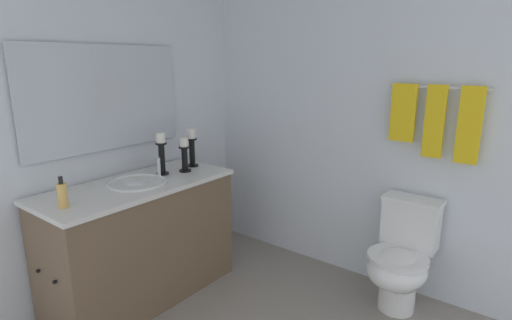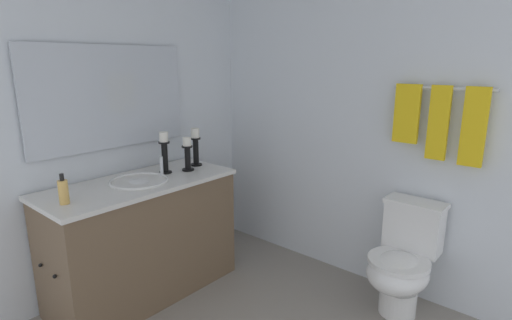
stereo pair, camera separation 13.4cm
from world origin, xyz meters
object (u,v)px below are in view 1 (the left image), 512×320
object	(u,v)px
vanity_cabinet	(141,241)
mirror	(106,98)
sink_basin	(138,189)
toilet	(401,258)
candle_holder_mid	(162,153)
candle_holder_short	(184,154)
towel_bar	(439,88)
towel_near_corner	(469,125)
towel_center	(435,122)
towel_near_vanity	(403,113)
candle_holder_tall	(192,147)
soap_bottle	(62,195)

from	to	relation	value
vanity_cabinet	mirror	world-z (taller)	mirror
sink_basin	mirror	distance (m)	0.66
sink_basin	toilet	distance (m)	1.83
candle_holder_mid	mirror	bearing A→B (deg)	-134.26
candle_holder_short	mirror	bearing A→B (deg)	-127.90
towel_bar	towel_near_corner	size ratio (longest dim) A/B	1.27
mirror	candle_holder_short	distance (m)	0.66
towel_center	mirror	bearing A→B (deg)	-147.58
vanity_cabinet	sink_basin	size ratio (longest dim) A/B	3.30
towel_near_vanity	towel_near_corner	distance (m)	0.41
candle_holder_short	candle_holder_mid	world-z (taller)	candle_holder_mid
candle_holder_tall	candle_holder_mid	size ratio (longest dim) A/B	0.97
towel_near_corner	sink_basin	bearing A→B (deg)	-146.49
toilet	towel_bar	size ratio (longest dim) A/B	1.23
vanity_cabinet	candle_holder_mid	xyz separation A→B (m)	(-0.04, 0.25, 0.58)
candle_holder_mid	toilet	world-z (taller)	candle_holder_mid
vanity_cabinet	candle_holder_tall	xyz separation A→B (m)	(-0.03, 0.54, 0.58)
towel_near_vanity	towel_bar	bearing A→B (deg)	5.07
candle_holder_short	soap_bottle	distance (m)	0.94
towel_near_vanity	towel_center	size ratio (longest dim) A/B	0.82
vanity_cabinet	towel_bar	bearing A→B (deg)	37.25
towel_center	sink_basin	bearing A→B (deg)	-143.19
mirror	candle_holder_tall	distance (m)	0.72
soap_bottle	towel_bar	world-z (taller)	towel_bar
mirror	soap_bottle	bearing A→B (deg)	-57.76
candle_holder_mid	soap_bottle	bearing A→B (deg)	-83.29
candle_holder_short	towel_bar	distance (m)	1.79
toilet	soap_bottle	bearing A→B (deg)	-133.81
candle_holder_tall	towel_center	bearing A→B (deg)	21.42
sink_basin	candle_holder_short	xyz separation A→B (m)	(0.03, 0.40, 0.17)
sink_basin	soap_bottle	size ratio (longest dim) A/B	2.23
sink_basin	towel_near_vanity	xyz separation A→B (m)	(1.36, 1.17, 0.50)
towel_near_vanity	towel_center	xyz separation A→B (m)	(0.20, 0.00, -0.04)
towel_near_vanity	towel_center	world-z (taller)	same
vanity_cabinet	towel_near_vanity	bearing A→B (deg)	40.72
vanity_cabinet	candle_holder_mid	distance (m)	0.64
sink_basin	candle_holder_short	world-z (taller)	candle_holder_short
vanity_cabinet	mirror	size ratio (longest dim) A/B	1.12
vanity_cabinet	towel_near_corner	size ratio (longest dim) A/B	2.77
candle_holder_tall	towel_center	distance (m)	1.73
candle_holder_mid	towel_bar	world-z (taller)	towel_bar
candle_holder_tall	soap_bottle	size ratio (longest dim) A/B	1.65
towel_bar	soap_bottle	bearing A→B (deg)	-131.22
soap_bottle	towel_center	distance (m)	2.30
towel_center	towel_near_corner	bearing A→B (deg)	0.00
sink_basin	towel_center	world-z (taller)	towel_center
toilet	towel_near_corner	world-z (taller)	towel_near_corner
candle_holder_short	candle_holder_tall	bearing A→B (deg)	115.78
vanity_cabinet	sink_basin	bearing A→B (deg)	90.00
sink_basin	toilet	size ratio (longest dim) A/B	0.54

